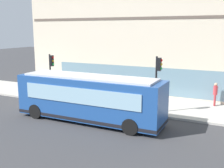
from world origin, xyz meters
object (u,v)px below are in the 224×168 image
object	(u,v)px
fire_hydrant	(149,104)
city_bus_nearside	(89,98)
newspaper_vending_box	(120,96)
pedestrian_by_light_pole	(215,92)
traffic_light_down_block	(51,68)
traffic_light_near_corner	(158,74)
pedestrian_near_hydrant	(75,83)
pedestrian_near_building_entrance	(42,85)

from	to	relation	value
fire_hydrant	city_bus_nearside	bearing A→B (deg)	143.24
newspaper_vending_box	pedestrian_by_light_pole	bearing A→B (deg)	-75.59
traffic_light_down_block	traffic_light_near_corner	bearing A→B (deg)	-89.75
pedestrian_near_hydrant	pedestrian_by_light_pole	distance (m)	12.07
pedestrian_near_building_entrance	fire_hydrant	bearing A→B (deg)	-91.39
pedestrian_near_hydrant	traffic_light_down_block	bearing A→B (deg)	161.51
traffic_light_near_corner	pedestrian_near_building_entrance	world-z (taller)	traffic_light_near_corner
traffic_light_down_block	pedestrian_near_building_entrance	xyz separation A→B (m)	(0.96, 1.90, -1.81)
pedestrian_near_building_entrance	traffic_light_near_corner	bearing A→B (deg)	-94.72
city_bus_nearside	pedestrian_near_building_entrance	bearing A→B (deg)	60.81
pedestrian_near_hydrant	pedestrian_near_building_entrance	size ratio (longest dim) A/B	1.19
city_bus_nearside	newspaper_vending_box	distance (m)	5.20
fire_hydrant	pedestrian_near_building_entrance	xyz separation A→B (m)	(0.25, 10.33, 0.51)
city_bus_nearside	traffic_light_near_corner	world-z (taller)	traffic_light_near_corner
city_bus_nearside	traffic_light_down_block	bearing A→B (deg)	60.01
traffic_light_down_block	pedestrian_near_hydrant	bearing A→B (deg)	-18.49
traffic_light_near_corner	fire_hydrant	distance (m)	2.67
traffic_light_down_block	pedestrian_near_hydrant	world-z (taller)	traffic_light_down_block
traffic_light_near_corner	pedestrian_by_light_pole	xyz separation A→B (m)	(3.76, -3.56, -1.77)
newspaper_vending_box	fire_hydrant	bearing A→B (deg)	-112.39
fire_hydrant	pedestrian_near_hydrant	distance (m)	7.85
pedestrian_near_hydrant	pedestrian_by_light_pole	xyz separation A→B (m)	(1.43, -11.99, 0.00)
traffic_light_near_corner	fire_hydrant	xyz separation A→B (m)	(0.67, 0.79, -2.47)
traffic_light_near_corner	pedestrian_near_hydrant	world-z (taller)	traffic_light_near_corner
city_bus_nearside	fire_hydrant	distance (m)	4.97
fire_hydrant	traffic_light_down_block	bearing A→B (deg)	94.80
traffic_light_down_block	pedestrian_by_light_pole	world-z (taller)	traffic_light_down_block
pedestrian_near_hydrant	newspaper_vending_box	size ratio (longest dim) A/B	2.02
city_bus_nearside	pedestrian_near_building_entrance	size ratio (longest dim) A/B	6.54
fire_hydrant	pedestrian_by_light_pole	distance (m)	5.39
traffic_light_near_corner	traffic_light_down_block	bearing A→B (deg)	90.25
traffic_light_near_corner	pedestrian_near_building_entrance	xyz separation A→B (m)	(0.92, 11.12, -1.95)
traffic_light_down_block	pedestrian_near_building_entrance	distance (m)	2.80
fire_hydrant	traffic_light_near_corner	bearing A→B (deg)	-130.05
city_bus_nearside	pedestrian_by_light_pole	xyz separation A→B (m)	(6.99, -7.26, -0.34)
traffic_light_down_block	fire_hydrant	distance (m)	8.77
traffic_light_near_corner	pedestrian_by_light_pole	size ratio (longest dim) A/B	2.22
traffic_light_near_corner	newspaper_vending_box	world-z (taller)	traffic_light_near_corner
traffic_light_down_block	pedestrian_by_light_pole	distance (m)	13.43
traffic_light_down_block	pedestrian_near_hydrant	size ratio (longest dim) A/B	2.11
traffic_light_down_block	fire_hydrant	world-z (taller)	traffic_light_down_block
fire_hydrant	pedestrian_near_building_entrance	bearing A→B (deg)	88.61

